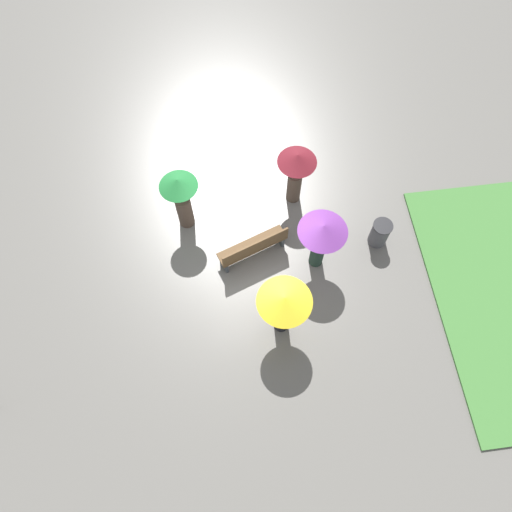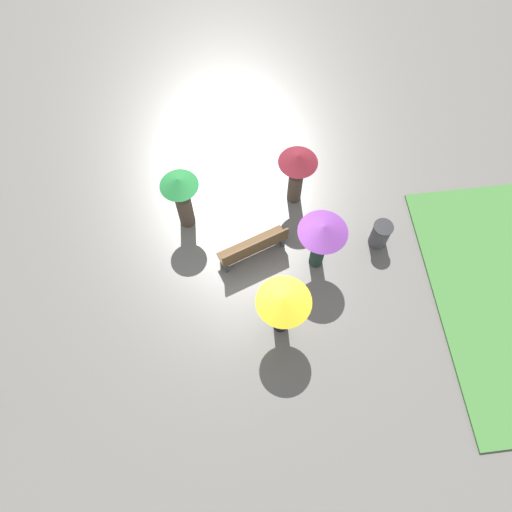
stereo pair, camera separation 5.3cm
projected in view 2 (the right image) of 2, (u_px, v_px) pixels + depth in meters
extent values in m
plane|color=#66635E|center=(252.00, 269.00, 12.46)|extent=(90.00, 90.00, 0.00)
cube|color=brown|center=(252.00, 246.00, 12.27)|extent=(1.80, 1.01, 0.05)
cube|color=brown|center=(256.00, 247.00, 11.98)|extent=(1.67, 0.66, 0.45)
cube|color=#383D42|center=(280.00, 237.00, 12.63)|extent=(0.21, 0.38, 0.40)
cube|color=#383D42|center=(224.00, 263.00, 12.32)|extent=(0.21, 0.38, 0.40)
cylinder|color=#4C4C51|center=(380.00, 235.00, 12.46)|extent=(0.46, 0.46, 0.77)
cylinder|color=black|center=(384.00, 227.00, 12.10)|extent=(0.49, 0.49, 0.03)
cylinder|color=#47382D|center=(185.00, 210.00, 12.58)|extent=(0.54, 0.54, 1.09)
sphere|color=beige|center=(182.00, 196.00, 11.99)|extent=(0.22, 0.22, 0.22)
cylinder|color=#4C4C4F|center=(180.00, 189.00, 11.73)|extent=(0.02, 0.02, 0.35)
cone|color=#237A38|center=(178.00, 182.00, 11.45)|extent=(0.92, 0.92, 0.26)
cylinder|color=#1E3328|center=(318.00, 253.00, 12.11)|extent=(0.39, 0.39, 1.01)
sphere|color=tan|center=(321.00, 241.00, 11.56)|extent=(0.21, 0.21, 0.21)
cylinder|color=#4C4C4F|center=(322.00, 236.00, 11.30)|extent=(0.02, 0.02, 0.35)
cone|color=#703389|center=(324.00, 229.00, 11.03)|extent=(1.15, 1.15, 0.26)
cylinder|color=black|center=(281.00, 318.00, 11.37)|extent=(0.47, 0.47, 1.04)
sphere|color=tan|center=(283.00, 309.00, 10.80)|extent=(0.21, 0.21, 0.21)
cylinder|color=#4C4C4F|center=(283.00, 305.00, 10.55)|extent=(0.02, 0.02, 0.35)
cone|color=gold|center=(284.00, 300.00, 10.29)|extent=(1.20, 1.20, 0.22)
cylinder|color=#47382D|center=(295.00, 187.00, 12.92)|extent=(0.48, 0.48, 1.03)
sphere|color=brown|center=(297.00, 173.00, 12.37)|extent=(0.20, 0.20, 0.20)
cylinder|color=#4C4C4F|center=(297.00, 167.00, 12.12)|extent=(0.02, 0.02, 0.35)
cone|color=maroon|center=(298.00, 159.00, 11.84)|extent=(0.97, 0.97, 0.27)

